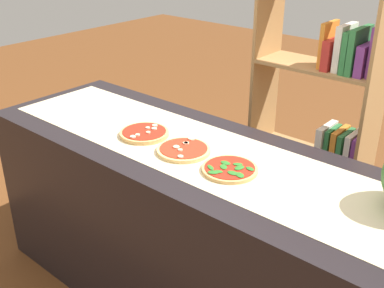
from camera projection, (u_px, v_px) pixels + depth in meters
name	position (u px, v px, depth m)	size (l,w,h in m)	color
counter	(192.00, 231.00, 2.38)	(2.23, 0.75, 0.92)	black
parchment_paper	(192.00, 148.00, 2.18)	(2.10, 0.51, 0.00)	beige
pizza_mushroom_0	(144.00, 133.00, 2.29)	(0.24, 0.24, 0.03)	tan
pizza_mushroom_1	(184.00, 150.00, 2.13)	(0.24, 0.24, 0.03)	#DBB26B
pizza_spinach_2	(230.00, 169.00, 1.97)	(0.23, 0.23, 0.02)	tan
bookshelf	(325.00, 128.00, 2.77)	(0.71, 0.30, 1.68)	#A87A47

